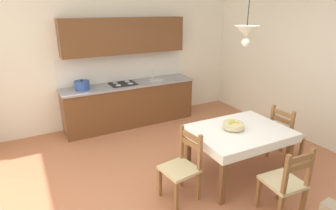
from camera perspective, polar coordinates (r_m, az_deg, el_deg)
name	(u,v)px	position (r m, az deg, el deg)	size (l,w,h in m)	color
ground_plane	(193,190)	(4.07, 5.25, -17.23)	(6.01, 6.32, 0.10)	#B7704C
wall_back	(117,25)	(5.91, -10.52, 16.08)	(6.01, 0.12, 4.10)	silver
kitchen_cabinetry	(128,85)	(5.81, -8.23, 4.15)	(2.76, 0.63, 2.20)	brown
dining_table	(239,137)	(4.08, 14.46, -6.48)	(1.38, 1.06, 0.75)	brown
dining_chair_window_side	(285,135)	(4.83, 23.12, -5.78)	(0.44, 0.44, 0.93)	#D1BC89
dining_chair_tv_side	(182,167)	(3.63, 2.87, -12.79)	(0.47, 0.47, 0.93)	#D1BC89
dining_chair_camera_side	(285,183)	(3.62, 23.18, -14.65)	(0.45, 0.45, 0.93)	#D1BC89
fruit_bowl	(233,125)	(4.00, 13.41, -4.10)	(0.30, 0.30, 0.12)	beige
pendant_lamp	(247,32)	(3.77, 15.99, 14.34)	(0.32, 0.32, 0.80)	black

